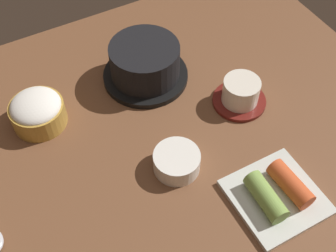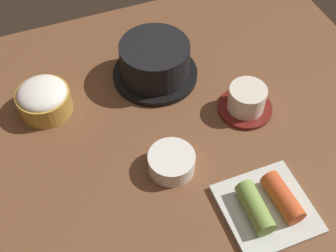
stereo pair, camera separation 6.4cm
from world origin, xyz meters
TOP-DOWN VIEW (x-y plane):
  - dining_table at (0.00, 0.00)cm, footprint 100.00×76.00cm
  - stone_pot at (5.19, 13.63)cm, footprint 17.57×17.57cm
  - rice_bowl at (-17.85, 12.72)cm, footprint 10.28×10.28cm
  - tea_cup_with_saucer at (18.44, -1.37)cm, footprint 10.63×10.63cm
  - banchan_cup_center at (-0.05, -8.86)cm, footprint 8.31×8.31cm
  - kimchi_plate at (11.65, -22.32)cm, footprint 14.40×14.40cm

SIDE VIEW (x-z plane):
  - dining_table at x=0.00cm, z-range 0.00..2.00cm
  - kimchi_plate at x=11.65cm, z-range 1.38..5.71cm
  - banchan_cup_center at x=-0.05cm, z-range 2.13..5.77cm
  - tea_cup_with_saucer at x=18.44cm, z-range 1.77..7.49cm
  - rice_bowl at x=-17.85cm, z-range 2.02..8.42cm
  - stone_pot at x=5.19cm, z-range 1.94..10.25cm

